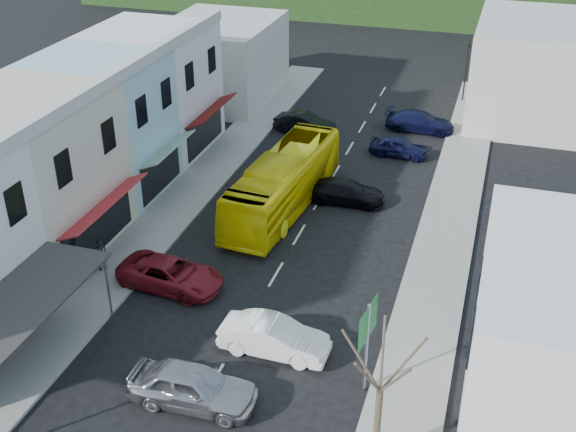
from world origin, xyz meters
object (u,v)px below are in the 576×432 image
object	(u,v)px
pedestrian_left	(101,254)
street_tree	(380,391)
bus	(283,183)
car_red	(171,274)
traffic_signal	(466,71)
direction_sign	(366,349)
car_silver	(193,389)
car_white	(274,339)

from	to	relation	value
pedestrian_left	street_tree	size ratio (longest dim) A/B	0.26
bus	car_red	distance (m)	9.55
pedestrian_left	traffic_signal	world-z (taller)	traffic_signal
car_red	pedestrian_left	xyz separation A→B (m)	(-3.77, 0.21, 0.30)
bus	direction_sign	size ratio (longest dim) A/B	2.83
pedestrian_left	street_tree	distance (m)	17.17
car_silver	direction_sign	xyz separation A→B (m)	(6.04, 2.58, 1.35)
car_white	direction_sign	world-z (taller)	direction_sign
bus	traffic_signal	xyz separation A→B (m)	(8.11, 20.86, 0.89)
street_tree	car_red	bearing A→B (deg)	145.79
car_silver	direction_sign	distance (m)	6.71
car_red	street_tree	bearing A→B (deg)	-119.00
direction_sign	street_tree	world-z (taller)	street_tree
car_red	direction_sign	size ratio (longest dim) A/B	1.12
car_silver	street_tree	world-z (taller)	street_tree
car_silver	car_red	world-z (taller)	same
car_red	pedestrian_left	distance (m)	3.79
bus	direction_sign	distance (m)	15.36
bus	direction_sign	bearing A→B (deg)	-55.91
car_silver	traffic_signal	xyz separation A→B (m)	(6.64, 36.82, 1.74)
pedestrian_left	street_tree	world-z (taller)	street_tree
car_white	car_red	size ratio (longest dim) A/B	0.96
car_silver	traffic_signal	bearing A→B (deg)	-11.83
bus	traffic_signal	distance (m)	22.40
car_silver	car_red	bearing A→B (deg)	29.72
car_red	street_tree	xyz separation A→B (m)	(11.31, -7.69, 2.59)
bus	car_white	xyz separation A→B (m)	(3.47, -12.21, -0.85)
pedestrian_left	street_tree	bearing A→B (deg)	-96.44
direction_sign	street_tree	size ratio (longest dim) A/B	0.62
direction_sign	pedestrian_left	bearing A→B (deg)	170.86
bus	pedestrian_left	size ratio (longest dim) A/B	6.82
traffic_signal	car_white	bearing A→B (deg)	79.49
direction_sign	car_silver	bearing A→B (deg)	-148.28
car_white	direction_sign	bearing A→B (deg)	-105.02
car_silver	car_white	size ratio (longest dim) A/B	1.00
street_tree	car_white	bearing A→B (deg)	138.23
traffic_signal	bus	bearing A→B (deg)	66.24
street_tree	traffic_signal	xyz separation A→B (m)	(-0.50, 37.67, -0.85)
bus	pedestrian_left	xyz separation A→B (m)	(-6.46, -8.91, -0.55)
pedestrian_left	bus	bearing A→B (deg)	-14.71
car_white	car_silver	bearing A→B (deg)	153.06
direction_sign	car_red	bearing A→B (deg)	165.96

